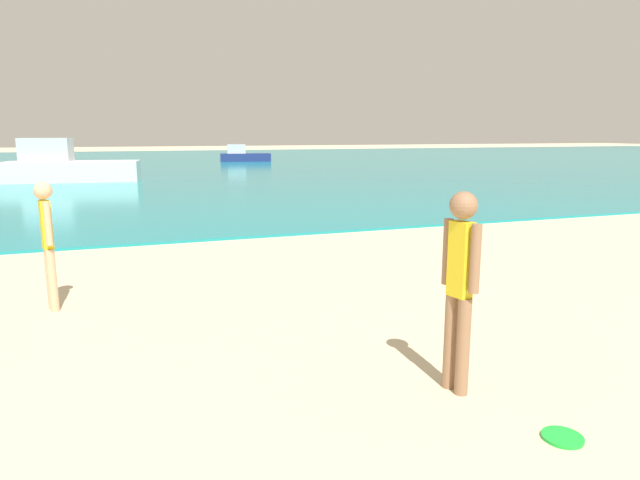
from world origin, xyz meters
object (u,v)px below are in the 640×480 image
person_standing (460,281)px  boat_near (67,167)px  person_distant (48,238)px  boat_far (243,156)px  frisbee (563,437)px

person_standing → boat_near: 23.78m
person_distant → boat_near: boat_near is taller
person_distant → boat_far: person_distant is taller
person_distant → frisbee: bearing=-154.6°
boat_near → boat_far: size_ratio=1.48×
person_standing → boat_far: bearing=-20.1°
person_standing → person_distant: (-3.53, 3.62, -0.07)m
person_standing → boat_far: (6.21, 38.26, -0.48)m
person_distant → boat_near: 19.70m
frisbee → boat_near: bearing=102.2°
frisbee → person_distant: bearing=130.1°
boat_near → frisbee: bearing=-70.1°
frisbee → boat_near: size_ratio=0.05×
person_distant → boat_far: (9.74, 34.65, -0.42)m
boat_far → person_distant: bearing=-96.4°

